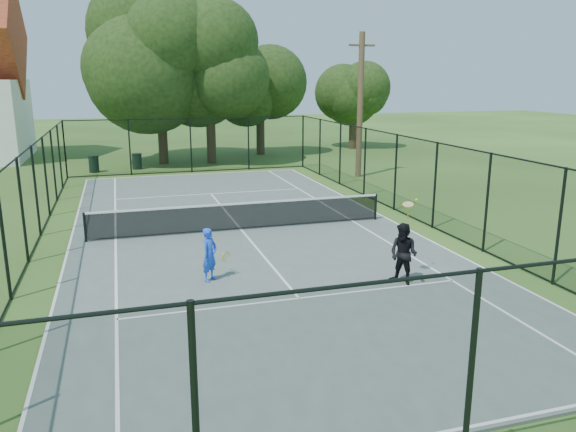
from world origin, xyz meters
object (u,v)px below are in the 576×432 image
object	(u,v)px
player_blue	(210,255)
tennis_net	(241,215)
utility_pole	(360,105)
trash_bin_right	(137,161)
trash_bin_left	(94,164)
player_black	(404,254)

from	to	relation	value
player_blue	tennis_net	bearing A→B (deg)	68.67
tennis_net	utility_pole	world-z (taller)	utility_pole
trash_bin_right	utility_pole	world-z (taller)	utility_pole
trash_bin_left	player_blue	size ratio (longest dim) A/B	0.68
trash_bin_left	player_blue	bearing A→B (deg)	-79.89
trash_bin_left	utility_pole	world-z (taller)	utility_pole
trash_bin_left	utility_pole	xyz separation A→B (m)	(13.47, -5.52, 3.27)
trash_bin_left	utility_pole	size ratio (longest dim) A/B	0.13
tennis_net	trash_bin_right	bearing A→B (deg)	100.79
trash_bin_left	player_black	size ratio (longest dim) A/B	0.46
trash_bin_left	player_black	bearing A→B (deg)	-68.92
player_black	trash_bin_right	bearing A→B (deg)	104.92
player_black	player_blue	bearing A→B (deg)	160.53
player_black	utility_pole	bearing A→B (deg)	70.18
tennis_net	trash_bin_right	distance (m)	15.29
tennis_net	trash_bin_left	distance (m)	15.42
player_black	tennis_net	bearing A→B (deg)	114.23
trash_bin_right	utility_pole	distance (m)	13.08
utility_pole	player_blue	world-z (taller)	utility_pole
utility_pole	player_blue	distance (m)	17.17
trash_bin_left	trash_bin_right	size ratio (longest dim) A/B	1.05
trash_bin_left	player_blue	distance (m)	19.41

